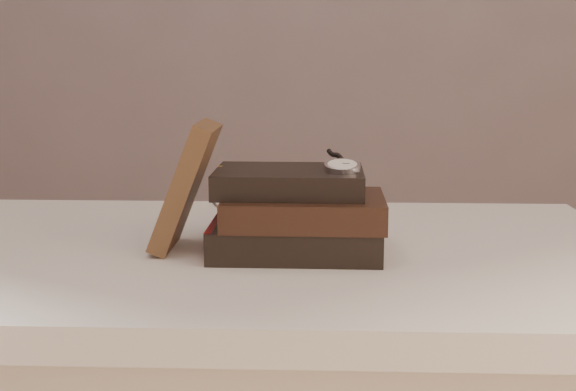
{
  "coord_description": "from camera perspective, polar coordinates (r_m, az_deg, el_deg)",
  "views": [
    {
      "loc": [
        0.08,
        -0.61,
        1.01
      ],
      "look_at": [
        0.04,
        0.32,
        0.82
      ],
      "focal_mm": 46.69,
      "sensor_mm": 36.0,
      "label": 1
    }
  ],
  "objects": [
    {
      "name": "table",
      "position": [
        1.03,
        -2.13,
        -8.89
      ],
      "size": [
        1.0,
        0.6,
        0.75
      ],
      "color": "silver",
      "rests_on": "ground"
    },
    {
      "name": "book_stack",
      "position": [
        0.96,
        0.67,
        -1.45
      ],
      "size": [
        0.22,
        0.15,
        0.11
      ],
      "color": "black",
      "rests_on": "table"
    },
    {
      "name": "journal",
      "position": [
        0.98,
        -7.8,
        0.73
      ],
      "size": [
        0.09,
        0.11,
        0.17
      ],
      "primitive_type": "cube",
      "rotation": [
        0.0,
        0.38,
        -0.01
      ],
      "color": "#3F2818",
      "rests_on": "table"
    },
    {
      "name": "pocket_watch",
      "position": [
        0.94,
        4.09,
        2.31
      ],
      "size": [
        0.05,
        0.15,
        0.02
      ],
      "color": "silver",
      "rests_on": "book_stack"
    },
    {
      "name": "eyeglasses",
      "position": [
        1.03,
        -3.47,
        0.07
      ],
      "size": [
        0.09,
        0.11,
        0.04
      ],
      "color": "silver",
      "rests_on": "book_stack"
    }
  ]
}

